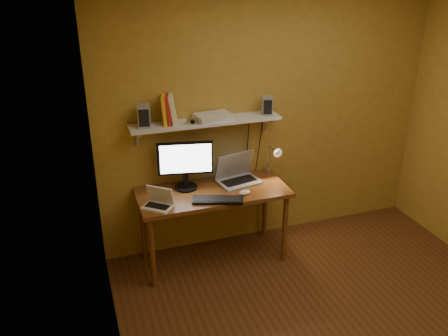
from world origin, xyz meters
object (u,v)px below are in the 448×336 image
object	(u,v)px
speaker_left	(144,116)
router	(213,117)
speaker_right	(267,106)
shelf_camera	(193,121)
mouse	(245,192)
monitor	(185,163)
laptop	(237,174)
netbook	(159,201)
wall_shelf	(206,122)
keyboard	(218,200)
desk_lamp	(274,156)
desk	(213,199)

from	to	relation	value
speaker_left	router	distance (m)	0.63
speaker_right	shelf_camera	distance (m)	0.74
mouse	speaker_right	xyz separation A→B (m)	(0.34, 0.34, 0.69)
monitor	speaker_left	size ratio (longest dim) A/B	2.58
laptop	speaker_left	world-z (taller)	speaker_left
netbook	speaker_right	world-z (taller)	speaker_right
wall_shelf	laptop	size ratio (longest dim) A/B	3.21
mouse	wall_shelf	bearing A→B (deg)	115.84
netbook	shelf_camera	size ratio (longest dim) A/B	2.73
keyboard	desk_lamp	distance (m)	0.78
desk	mouse	size ratio (longest dim) A/B	13.03
netbook	shelf_camera	bearing A→B (deg)	73.54
mouse	desk_lamp	xyz separation A→B (m)	(0.41, 0.29, 0.19)
netbook	mouse	distance (m)	0.79
desk	speaker_left	bearing A→B (deg)	161.15
wall_shelf	router	world-z (taller)	router
keyboard	desk_lamp	bearing A→B (deg)	46.03
wall_shelf	mouse	xyz separation A→B (m)	(0.25, -0.36, -0.59)
wall_shelf	netbook	bearing A→B (deg)	-147.91
wall_shelf	speaker_left	distance (m)	0.57
mouse	shelf_camera	world-z (taller)	shelf_camera
desk	keyboard	world-z (taller)	keyboard
desk	monitor	size ratio (longest dim) A/B	2.77
laptop	speaker_right	distance (m)	0.71
speaker_right	router	size ratio (longest dim) A/B	0.54
desk_lamp	keyboard	bearing A→B (deg)	-153.84
keyboard	mouse	distance (m)	0.28
laptop	desk_lamp	world-z (taller)	desk_lamp
desk_lamp	shelf_camera	bearing A→B (deg)	-179.37
speaker_right	desk	bearing A→B (deg)	-148.01
speaker_right	monitor	bearing A→B (deg)	-161.71
netbook	shelf_camera	distance (m)	0.77
netbook	keyboard	xyz separation A→B (m)	(0.52, -0.07, -0.04)
desk_lamp	router	xyz separation A→B (m)	(-0.59, 0.07, 0.44)
router	speaker_left	bearing A→B (deg)	-179.66
desk	wall_shelf	distance (m)	0.72
monitor	laptop	bearing A→B (deg)	10.03
wall_shelf	desk	bearing A→B (deg)	-90.00
speaker_right	desk_lamp	bearing A→B (deg)	-21.86
shelf_camera	desk	bearing A→B (deg)	-38.62
speaker_left	wall_shelf	bearing A→B (deg)	10.99
keyboard	desk_lamp	size ratio (longest dim) A/B	1.19
shelf_camera	mouse	bearing A→B (deg)	-35.17
desk	router	world-z (taller)	router
laptop	speaker_left	size ratio (longest dim) A/B	2.23
laptop	keyboard	world-z (taller)	laptop
desk	wall_shelf	bearing A→B (deg)	90.00
mouse	speaker_right	distance (m)	0.84
monitor	netbook	world-z (taller)	monitor
desk_lamp	router	distance (m)	0.74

